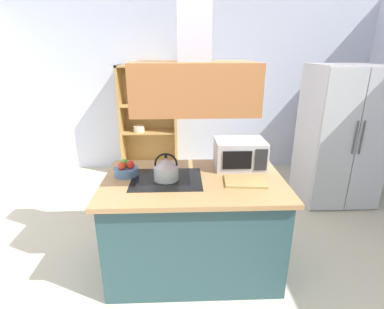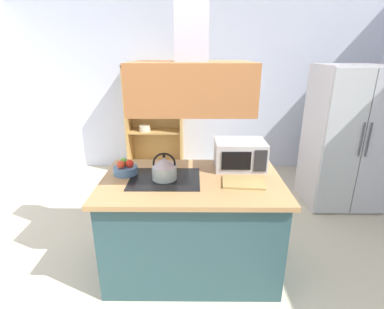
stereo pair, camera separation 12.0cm
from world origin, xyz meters
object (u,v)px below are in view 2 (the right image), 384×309
at_px(dish_cabinet, 155,126).
at_px(kettle, 164,168).
at_px(microwave, 240,154).
at_px(cutting_board, 243,182).
at_px(fruit_bowl, 125,168).
at_px(refrigerator, 347,138).

xyz_separation_m(dish_cabinet, kettle, (0.39, -2.41, 0.23)).
bearing_deg(microwave, cutting_board, -92.78).
height_order(kettle, cutting_board, kettle).
xyz_separation_m(kettle, microwave, (0.68, 0.27, 0.03)).
distance_m(cutting_board, microwave, 0.38).
height_order(microwave, fruit_bowl, microwave).
height_order(dish_cabinet, kettle, dish_cabinet).
height_order(dish_cabinet, cutting_board, dish_cabinet).
distance_m(dish_cabinet, cutting_board, 2.71).
relative_size(refrigerator, fruit_bowl, 8.39).
bearing_deg(microwave, kettle, -158.17).
bearing_deg(kettle, fruit_bowl, 163.09).
xyz_separation_m(microwave, fruit_bowl, (-1.04, -0.16, -0.08)).
bearing_deg(cutting_board, fruit_bowl, 169.19).
bearing_deg(microwave, dish_cabinet, 116.58).
xyz_separation_m(refrigerator, dish_cabinet, (-2.59, 1.11, -0.12)).
xyz_separation_m(cutting_board, microwave, (0.02, 0.36, 0.12)).
xyz_separation_m(cutting_board, fruit_bowl, (-1.02, 0.19, 0.04)).
bearing_deg(cutting_board, microwave, 87.22).
bearing_deg(kettle, refrigerator, 30.43).
xyz_separation_m(refrigerator, microwave, (-1.52, -1.02, 0.13)).
xyz_separation_m(dish_cabinet, cutting_board, (1.05, -2.49, 0.14)).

